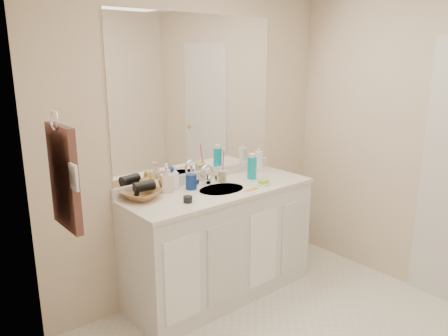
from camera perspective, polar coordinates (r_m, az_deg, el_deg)
wall_back at (r=3.45m, az=-3.48°, el=3.46°), size 2.60×0.02×2.40m
wall_left at (r=1.72m, az=-12.55°, el=-8.56°), size 0.02×2.60×2.40m
wall_right at (r=3.66m, az=26.33°, el=2.62°), size 0.02×2.60×2.40m
vanity_cabinet at (r=3.48m, az=-0.54°, el=-9.85°), size 1.50×0.55×0.85m
countertop at (r=3.32m, az=-0.55°, el=-2.92°), size 1.52×0.57×0.03m
backsplash at (r=3.50m, az=-3.26°, el=-1.07°), size 1.52×0.03×0.08m
sink_basin at (r=3.30m, az=-0.33°, el=-2.95°), size 0.37×0.37×0.02m
faucet at (r=3.42m, az=-2.26°, el=-1.18°), size 0.02×0.02×0.11m
mirror at (r=3.39m, az=-3.51°, el=9.43°), size 1.48×0.01×1.20m
blue_mug at (r=3.30m, az=-4.30°, el=-1.78°), size 0.10×0.10×0.11m
tan_cup at (r=3.47m, az=-0.24°, el=-1.08°), size 0.08×0.08×0.09m
toothbrush at (r=3.45m, az=-0.12°, el=0.61°), size 0.02×0.04×0.22m
mouthwash_bottle at (r=3.56m, az=3.67°, el=0.03°), size 0.09×0.09×0.18m
clear_pump_bottle at (r=3.77m, az=4.55°, el=0.84°), size 0.09×0.09×0.18m
soap_dish at (r=3.42m, az=5.18°, el=-2.10°), size 0.13×0.12×0.01m
green_soap at (r=3.41m, az=5.19°, el=-1.81°), size 0.07×0.05×0.03m
orange_comb at (r=3.29m, az=3.66°, el=-2.80°), size 0.13×0.04×0.01m
dark_jar at (r=3.01m, az=-4.75°, el=-4.09°), size 0.08×0.08×0.04m
soap_bottle_white at (r=3.30m, az=-6.39°, el=-1.28°), size 0.08×0.08×0.17m
soap_bottle_cream at (r=3.24m, az=-7.51°, el=-1.42°), size 0.11×0.11×0.19m
soap_bottle_yellow at (r=3.22m, az=-9.40°, el=-1.98°), size 0.15×0.15×0.15m
wicker_basket at (r=3.12m, az=-10.65°, el=-3.44°), size 0.34×0.34×0.06m
hair_dryer at (r=3.11m, az=-10.38°, el=-2.35°), size 0.15×0.09×0.07m
towel_ring at (r=2.34m, az=-21.30°, el=5.84°), size 0.01×0.11×0.11m
hand_towel at (r=2.40m, az=-20.19°, el=-1.17°), size 0.04×0.32×0.55m
switch_plate at (r=2.20m, az=-19.03°, el=-1.13°), size 0.01×0.08×0.13m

